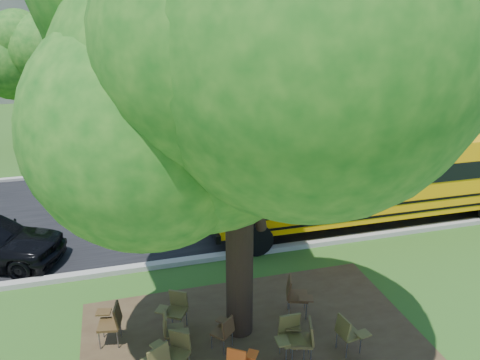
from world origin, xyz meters
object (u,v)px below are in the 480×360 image
object	(u,v)px
chair_2	(156,360)
chair_3	(176,350)
chair_8	(112,320)
chair_7	(348,331)
chair_12	(295,293)
chair_6	(304,336)
chair_5	(290,334)
chair_4	(239,360)
chair_9	(175,307)
chair_10	(172,328)
main_tree	(239,66)
chair_11	(224,329)
school_bus	(401,172)

from	to	relation	value
chair_2	chair_3	xyz separation A→B (m)	(0.39, 0.20, -0.03)
chair_2	chair_8	distance (m)	1.60
chair_7	chair_8	distance (m)	4.78
chair_8	chair_12	xyz separation A→B (m)	(3.95, -0.15, 0.03)
chair_2	chair_6	bearing A→B (deg)	-32.56
chair_8	chair_5	bearing A→B (deg)	-101.22
chair_4	chair_7	size ratio (longest dim) A/B	0.91
chair_6	chair_9	xyz separation A→B (m)	(-2.28, 1.63, -0.02)
chair_2	chair_3	distance (m)	0.44
chair_4	chair_10	size ratio (longest dim) A/B	0.91
chair_5	chair_6	distance (m)	0.27
chair_12	chair_5	bearing A→B (deg)	-7.43
chair_2	chair_10	distance (m)	0.97
chair_9	chair_6	bearing A→B (deg)	175.27
main_tree	chair_10	distance (m)	5.29
chair_2	chair_9	xyz separation A→B (m)	(0.56, 1.54, -0.05)
chair_10	chair_9	bearing A→B (deg)	169.08
chair_4	chair_9	distance (m)	2.05
chair_7	chair_6	bearing A→B (deg)	-103.42
chair_8	chair_12	distance (m)	3.96
chair_3	chair_9	world-z (taller)	chair_3
chair_2	chair_11	bearing A→B (deg)	-6.82
school_bus	chair_12	bearing A→B (deg)	-141.82
chair_6	main_tree	bearing A→B (deg)	57.21
school_bus	chair_10	bearing A→B (deg)	-150.75
school_bus	chair_5	world-z (taller)	school_bus
chair_4	chair_6	world-z (taller)	chair_6
chair_4	chair_7	bearing A→B (deg)	36.79
chair_5	school_bus	bearing A→B (deg)	-136.36
chair_10	school_bus	bearing A→B (deg)	122.11
chair_7	chair_10	bearing A→B (deg)	-116.36
school_bus	chair_9	bearing A→B (deg)	-154.09
chair_2	chair_9	world-z (taller)	chair_2
chair_3	chair_6	xyz separation A→B (m)	(2.46, -0.29, 0.00)
chair_7	chair_12	distance (m)	1.52
chair_6	chair_9	bearing A→B (deg)	71.88
main_tree	chair_10	world-z (taller)	main_tree
chair_6	chair_5	bearing A→B (deg)	80.57
chair_2	chair_10	size ratio (longest dim) A/B	1.11
chair_8	chair_10	bearing A→B (deg)	-103.98
chair_2	chair_8	world-z (taller)	chair_2
school_bus	chair_2	size ratio (longest dim) A/B	11.82
main_tree	chair_11	bearing A→B (deg)	-134.03
chair_3	chair_10	size ratio (longest dim) A/B	1.05
chair_6	chair_12	size ratio (longest dim) A/B	0.94
chair_7	chair_10	size ratio (longest dim) A/B	1.00
chair_5	chair_8	bearing A→B (deg)	-20.92
chair_4	chair_10	world-z (taller)	chair_10
chair_2	chair_4	world-z (taller)	chair_2
chair_5	chair_3	bearing A→B (deg)	-2.85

